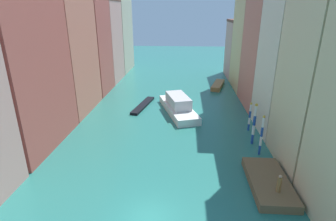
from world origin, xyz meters
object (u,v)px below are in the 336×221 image
Objects in this scene: gondola_black at (143,105)px; vaporetto_white at (178,106)px; mooring_pole_2 at (250,116)px; motorboat_0 at (218,85)px; waterfront_dock at (268,182)px; mooring_pole_0 at (262,135)px; mooring_pole_1 at (254,124)px; person_on_dock at (279,184)px.

vaporetto_white is at bearing -21.42° from gondola_black.
motorboat_0 is at bearing 94.75° from mooring_pole_2.
vaporetto_white is (-9.22, 5.86, -0.92)m from mooring_pole_2.
waterfront_dock is 1.87× the size of mooring_pole_2.
mooring_pole_0 is 15.07m from vaporetto_white.
mooring_pole_2 is at bearing -28.50° from gondola_black.
mooring_pole_0 is at bearing -91.53° from mooring_pole_2.
waterfront_dock is 1.44× the size of mooring_pole_1.
waterfront_dock is 4.59× the size of person_on_dock.
person_on_dock is at bearing -92.98° from mooring_pole_0.
motorboat_0 is at bearing 91.96° from person_on_dock.
mooring_pole_2 is 0.46× the size of gondola_black.
mooring_pole_0 is at bearing -85.31° from mooring_pole_1.
mooring_pole_0 reaches higher than waterfront_dock.
waterfront_dock is at bearing -92.77° from mooring_pole_1.
mooring_pole_0 is 6.13m from mooring_pole_2.
motorboat_0 is at bearing 43.10° from gondola_black.
gondola_black is 1.11× the size of motorboat_0.
motorboat_0 is (13.21, 12.37, 0.22)m from gondola_black.
waterfront_dock is at bearing -96.07° from mooring_pole_0.
mooring_pole_2 is (0.37, 3.66, -0.57)m from mooring_pole_1.
person_on_dock is 0.41× the size of mooring_pole_2.
motorboat_0 reaches higher than waterfront_dock.
motorboat_0 is (-1.16, 33.83, -1.05)m from person_on_dock.
mooring_pole_2 is at bearing -85.25° from motorboat_0.
vaporetto_white is at bearing 147.55° from mooring_pole_2.
mooring_pole_1 is at bearing -38.93° from gondola_black.
vaporetto_white reaches higher than person_on_dock.
motorboat_0 is at bearing 93.17° from mooring_pole_1.
person_on_dock is at bearing -92.32° from mooring_pole_2.
mooring_pole_1 is at bearing 87.23° from waterfront_dock.
mooring_pole_0 is at bearing -86.69° from motorboat_0.
mooring_pole_0 is 0.60× the size of motorboat_0.
gondola_black is (-14.55, 11.75, -2.31)m from mooring_pole_1.
person_on_dock reaches higher than motorboat_0.
mooring_pole_1 is 0.66× the size of motorboat_0.
waterfront_dock is at bearing -88.31° from motorboat_0.
person_on_dock reaches higher than waterfront_dock.
waterfront_dock is 0.95× the size of motorboat_0.
motorboat_0 is at bearing 91.69° from waterfront_dock.
person_on_dock is 9.77m from mooring_pole_1.
mooring_pole_1 reaches higher than mooring_pole_0.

